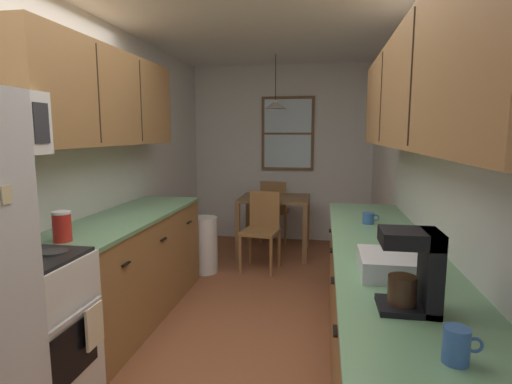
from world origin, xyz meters
The scene contains 22 objects.
ground_plane centered at (0.00, 1.00, 0.00)m, with size 12.00×12.00×0.00m, color brown.
wall_left centered at (-1.35, 1.00, 1.27)m, with size 0.10×9.00×2.55m, color silver.
wall_right centered at (1.35, 1.00, 1.27)m, with size 0.10×9.00×2.55m, color silver.
wall_back centered at (0.00, 3.65, 1.27)m, with size 4.40×0.10×2.55m, color silver.
ceiling_slab centered at (0.00, 1.00, 2.59)m, with size 4.40×9.00×0.08m, color white.
stove_range centered at (-0.99, -0.53, 0.47)m, with size 0.66×0.61×1.10m.
counter_left centered at (-1.00, 0.77, 0.45)m, with size 0.64×1.99×0.90m.
upper_cabinets_left centered at (-1.14, 0.72, 1.86)m, with size 0.33×2.07×0.75m.
counter_right centered at (1.00, 0.03, 0.45)m, with size 0.64×3.22×0.90m.
upper_cabinets_right centered at (1.14, -0.02, 1.81)m, with size 0.33×2.90×0.62m.
dining_table centered at (0.00, 2.81, 0.63)m, with size 0.89×0.76×0.76m.
dining_chair_near centered at (-0.08, 2.22, 0.50)m, with size 0.45×0.45×0.90m.
dining_chair_far centered at (-0.08, 3.40, 0.50)m, with size 0.42×0.42×0.90m.
pendant_light centered at (0.00, 2.81, 1.94)m, with size 0.27×0.27×0.66m.
back_window centered at (0.09, 3.58, 1.57)m, with size 0.76×0.05×1.06m.
trash_bin centered at (-0.70, 1.97, 0.32)m, with size 0.30×0.30×0.64m, color white.
storage_canister centered at (-1.00, -0.09, 1.00)m, with size 0.11×0.11×0.19m.
dish_towel centered at (-0.64, -0.37, 0.50)m, with size 0.02×0.16×0.24m, color beige.
coffee_maker centered at (0.98, -0.79, 1.07)m, with size 0.22×0.18×0.32m.
mug_by_coffeemaker centered at (1.02, -1.15, 0.96)m, with size 0.12×0.08×0.11m.
mug_spare centered at (0.96, 0.75, 0.94)m, with size 0.12×0.09×0.09m.
dish_rack centered at (0.94, -0.38, 0.95)m, with size 0.28×0.34×0.10m, color silver.
Camera 1 is at (0.62, -2.36, 1.58)m, focal length 28.53 mm.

